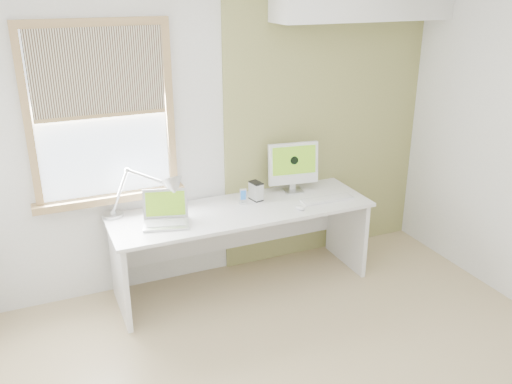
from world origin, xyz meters
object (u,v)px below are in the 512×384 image
desk_lamp (162,191)px  external_drive (256,191)px  desk (239,227)px  laptop (166,215)px  imac (293,164)px

desk_lamp → external_drive: (0.83, 0.02, -0.13)m
desk_lamp → external_drive: size_ratio=4.15×
desk → laptop: bearing=-173.0°
desk → imac: 0.74m
laptop → imac: (1.23, 0.22, 0.19)m
external_drive → imac: size_ratio=0.35×
desk_lamp → imac: imac is taller
desk → laptop: laptop is taller
external_drive → imac: 0.43m
imac → external_drive: bearing=-170.3°
laptop → external_drive: size_ratio=2.52×
desk → imac: (0.58, 0.14, 0.45)m
desk → desk_lamp: desk_lamp is taller
desk_lamp → desk: bearing=-5.0°
imac → desk_lamp: bearing=-176.1°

